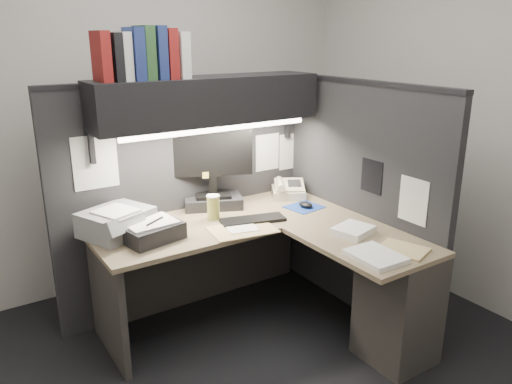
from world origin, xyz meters
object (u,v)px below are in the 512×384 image
monitor (213,175)px  keyboard (253,220)px  printer (116,222)px  notebook_stack (151,231)px  desk (312,279)px  coffee_cup (213,208)px  telephone (288,190)px  overhead_shelf (208,100)px

monitor → keyboard: size_ratio=1.41×
printer → notebook_stack: bearing=-76.4°
desk → keyboard: (-0.17, 0.42, 0.30)m
notebook_stack → keyboard: bearing=-7.0°
coffee_cup → notebook_stack: bearing=-168.8°
telephone → notebook_stack: notebook_stack is taller
desk → monitor: bearing=106.7°
monitor → printer: bearing=-148.1°
desk → notebook_stack: bearing=149.0°
desk → keyboard: size_ratio=3.99×
telephone → printer: printer is taller
keyboard → notebook_stack: bearing=-172.3°
desk → monitor: (-0.25, 0.82, 0.53)m
overhead_shelf → printer: overhead_shelf is taller
telephone → printer: size_ratio=0.66×
monitor → notebook_stack: (-0.60, -0.31, -0.19)m
notebook_stack → printer: bearing=126.4°
desk → keyboard: bearing=111.5°
printer → keyboard: bearing=-41.6°
telephone → notebook_stack: (-1.20, -0.22, 0.00)m
desk → telephone: 0.88m
desk → telephone: bearing=64.1°
desk → printer: 1.26m
monitor → overhead_shelf: bearing=-106.5°
coffee_cup → printer: (-0.62, 0.10, -0.00)m
keyboard → coffee_cup: bearing=152.5°
telephone → notebook_stack: bearing=-138.5°
overhead_shelf → notebook_stack: bearing=-155.6°
desk → coffee_cup: size_ratio=10.89×
monitor → coffee_cup: bearing=-95.5°
desk → notebook_stack: notebook_stack is taller
overhead_shelf → keyboard: (0.13, -0.33, -0.76)m
keyboard → notebook_stack: 0.68m
overhead_shelf → notebook_stack: 0.93m
notebook_stack → coffee_cup: bearing=11.2°
keyboard → desk: bearing=-53.8°
desk → notebook_stack: (-0.84, 0.51, 0.34)m
keyboard → telephone: 0.60m
overhead_shelf → monitor: size_ratio=2.57×
overhead_shelf → notebook_stack: (-0.54, -0.25, -0.72)m
overhead_shelf → printer: 0.98m
overhead_shelf → desk: bearing=-68.2°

